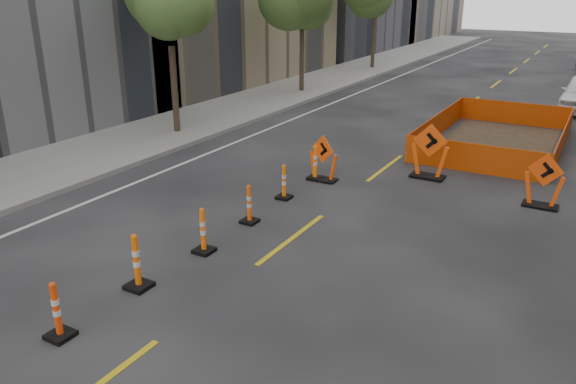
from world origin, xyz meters
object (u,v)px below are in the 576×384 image
Objects in this scene: channelizer_4 at (203,230)px; channelizer_6 at (284,182)px; chevron_sign_right at (544,180)px; chevron_sign_left at (323,158)px; channelizer_3 at (136,261)px; channelizer_5 at (249,204)px; channelizer_7 at (315,162)px; channelizer_2 at (56,310)px; chevron_sign_center at (430,151)px.

channelizer_6 is at bearing 91.82° from channelizer_4.
chevron_sign_left is at bearing -163.90° from chevron_sign_right.
channelizer_3 reaches higher than channelizer_5.
channelizer_2 is at bearing -90.12° from channelizer_7.
chevron_sign_left is 5.88m from chevron_sign_right.
chevron_sign_right is at bearing 27.10° from chevron_sign_left.
channelizer_6 is (-0.09, 1.82, -0.01)m from channelizer_5.
channelizer_7 is at bearing -159.08° from chevron_sign_left.
chevron_sign_center reaches higher than chevron_sign_left.
channelizer_3 reaches higher than channelizer_2.
chevron_sign_left is 0.84× the size of chevron_sign_center.
channelizer_5 is 0.92× the size of channelizer_7.
channelizer_3 is at bearing -74.18° from chevron_sign_left.
channelizer_3 is 0.77× the size of chevron_sign_right.
chevron_sign_left is (0.16, 3.65, 0.20)m from channelizer_5.
channelizer_2 reaches higher than channelizer_5.
channelizer_7 is 6.13m from chevron_sign_right.
chevron_sign_right is (6.05, 0.94, 0.20)m from channelizer_7.
chevron_sign_center is at bearing 52.41° from chevron_sign_left.
channelizer_2 reaches higher than channelizer_6.
channelizer_7 is at bearing -152.29° from chevron_sign_center.
channelizer_2 is at bearing -109.20° from chevron_sign_center.
channelizer_3 is 5.45m from channelizer_6.
chevron_sign_center is (2.87, 9.06, 0.26)m from channelizer_3.
chevron_sign_right reaches higher than channelizer_7.
channelizer_4 is 3.64m from channelizer_6.
channelizer_3 is 10.22m from chevron_sign_right.
channelizer_2 is 9.09m from channelizer_7.
chevron_sign_right reaches higher than channelizer_6.
chevron_sign_right is (3.21, -0.85, -0.10)m from chevron_sign_center.
channelizer_3 is 1.82m from channelizer_4.
channelizer_4 is 0.75× the size of chevron_sign_left.
chevron_sign_left is (0.25, 1.83, 0.21)m from channelizer_6.
channelizer_7 reaches higher than channelizer_2.
chevron_sign_left reaches higher than channelizer_5.
channelizer_6 is 1.82m from channelizer_7.
channelizer_6 is 4.60m from chevron_sign_center.
channelizer_2 is 7.27m from channelizer_6.
channelizer_3 is 1.09× the size of channelizer_4.
channelizer_7 is at bearing 89.73° from channelizer_3.
chevron_sign_center is (2.86, 10.87, 0.31)m from channelizer_2.
chevron_sign_center is at bearing 75.28° from channelizer_2.
channelizer_4 is at bearing -73.41° from chevron_sign_left.
channelizer_4 is 1.82m from channelizer_5.
channelizer_6 is at bearing 89.90° from channelizer_2.
channelizer_7 is (0.02, 9.09, 0.02)m from channelizer_2.
chevron_sign_left is at bearing 88.33° from channelizer_2.
channelizer_5 is 0.59× the size of chevron_sign_center.
channelizer_5 is 3.66m from chevron_sign_left.
channelizer_6 is (-0.12, 3.64, -0.03)m from channelizer_4.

